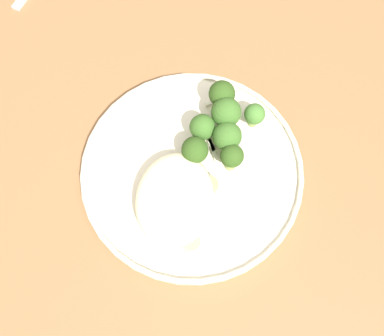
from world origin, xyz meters
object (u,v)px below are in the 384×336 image
at_px(seared_scallop_right_edge, 178,196).
at_px(broccoli_floret_near_rim, 226,113).
at_px(broccoli_floret_split_head, 195,150).
at_px(seared_scallop_tilted_round, 208,186).
at_px(broccoli_floret_front_edge, 202,128).
at_px(broccoli_floret_center_pile, 222,95).
at_px(seared_scallop_tiny_bay, 178,179).
at_px(seared_scallop_half_hidden, 191,242).
at_px(broccoli_floret_rear_charred, 232,157).
at_px(broccoli_floret_tall_stalk, 254,115).
at_px(dinner_plate, 192,171).
at_px(broccoli_floret_left_leaning, 227,136).

height_order(seared_scallop_right_edge, broccoli_floret_near_rim, broccoli_floret_near_rim).
bearing_deg(broccoli_floret_near_rim, broccoli_floret_split_head, -32.81).
height_order(seared_scallop_tilted_round, broccoli_floret_front_edge, broccoli_floret_front_edge).
distance_m(broccoli_floret_front_edge, broccoli_floret_center_pile, 0.05).
height_order(seared_scallop_right_edge, broccoli_floret_center_pile, broccoli_floret_center_pile).
bearing_deg(seared_scallop_tiny_bay, seared_scallop_tilted_round, 81.44).
xyz_separation_m(seared_scallop_half_hidden, broccoli_floret_rear_charred, (-0.11, 0.04, 0.02)).
relative_size(broccoli_floret_front_edge, broccoli_floret_tall_stalk, 1.18).
height_order(dinner_plate, broccoli_floret_center_pile, broccoli_floret_center_pile).
relative_size(seared_scallop_tilted_round, seared_scallop_right_edge, 1.20).
distance_m(seared_scallop_tiny_bay, broccoli_floret_near_rim, 0.10).
bearing_deg(broccoli_floret_near_rim, broccoli_floret_front_edge, -53.52).
distance_m(seared_scallop_tiny_bay, broccoli_floret_split_head, 0.04).
bearing_deg(seared_scallop_tiny_bay, broccoli_floret_rear_charred, 115.26).
relative_size(seared_scallop_right_edge, broccoli_floret_left_leaning, 0.42).
bearing_deg(seared_scallop_tilted_round, broccoli_floret_split_head, -151.58).
bearing_deg(broccoli_floret_left_leaning, broccoli_floret_front_edge, -107.33).
height_order(dinner_plate, broccoli_floret_front_edge, broccoli_floret_front_edge).
distance_m(seared_scallop_half_hidden, broccoli_floret_rear_charred, 0.12).
bearing_deg(broccoli_floret_split_head, dinner_plate, -5.41).
relative_size(dinner_plate, broccoli_floret_tall_stalk, 7.19).
bearing_deg(broccoli_floret_tall_stalk, seared_scallop_tilted_round, -26.06).
xyz_separation_m(dinner_plate, broccoli_floret_center_pile, (-0.10, 0.03, 0.04)).
xyz_separation_m(seared_scallop_tilted_round, broccoli_floret_near_rim, (-0.09, 0.01, 0.02)).
bearing_deg(broccoli_floret_center_pile, broccoli_floret_left_leaning, 12.29).
height_order(seared_scallop_right_edge, broccoli_floret_left_leaning, broccoli_floret_left_leaning).
bearing_deg(broccoli_floret_split_head, seared_scallop_tilted_round, 28.42).
distance_m(broccoli_floret_tall_stalk, broccoli_floret_left_leaning, 0.05).
bearing_deg(seared_scallop_half_hidden, seared_scallop_tiny_bay, -161.27).
height_order(broccoli_floret_front_edge, broccoli_floret_left_leaning, broccoli_floret_left_leaning).
distance_m(seared_scallop_tilted_round, broccoli_floret_near_rim, 0.10).
xyz_separation_m(broccoli_floret_split_head, broccoli_floret_center_pile, (-0.08, 0.03, 0.01)).
relative_size(seared_scallop_right_edge, broccoli_floret_rear_charred, 0.47).
bearing_deg(broccoli_floret_front_edge, broccoli_floret_tall_stalk, 113.98).
distance_m(seared_scallop_tilted_round, seared_scallop_right_edge, 0.04).
relative_size(seared_scallop_tiny_bay, broccoli_floret_front_edge, 0.49).
bearing_deg(broccoli_floret_center_pile, broccoli_floret_near_rim, 16.87).
bearing_deg(dinner_plate, broccoli_floret_left_leaning, 134.45).
xyz_separation_m(seared_scallop_half_hidden, broccoli_floret_near_rim, (-0.17, 0.02, 0.02)).
xyz_separation_m(seared_scallop_right_edge, broccoli_floret_front_edge, (-0.09, 0.02, 0.02)).
xyz_separation_m(seared_scallop_right_edge, broccoli_floret_left_leaning, (-0.08, 0.05, 0.02)).
distance_m(seared_scallop_tilted_round, seared_scallop_half_hidden, 0.07).
bearing_deg(seared_scallop_tilted_round, broccoli_floret_near_rim, 172.57).
distance_m(dinner_plate, broccoli_floret_split_head, 0.03).
bearing_deg(seared_scallop_half_hidden, broccoli_floret_front_edge, -178.85).
bearing_deg(seared_scallop_tiny_bay, broccoli_floret_front_edge, 160.22).
bearing_deg(broccoli_floret_split_head, seared_scallop_right_edge, -13.70).
relative_size(seared_scallop_right_edge, broccoli_floret_center_pile, 0.40).
bearing_deg(seared_scallop_right_edge, broccoli_floret_near_rim, 156.46).
bearing_deg(seared_scallop_tiny_bay, dinner_plate, 136.24).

